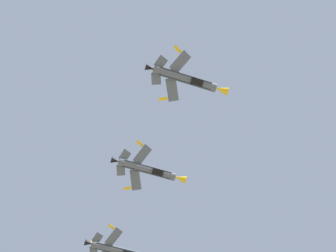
# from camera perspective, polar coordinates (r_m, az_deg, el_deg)

# --- Properties ---
(fighter_jet_lead) EXTENTS (14.42, 10.70, 5.51)m
(fighter_jet_lead) POSITION_cam_1_polar(r_m,az_deg,el_deg) (112.25, -5.70, -14.23)
(fighter_jet_lead) COLOR #4C5666
(fighter_jet_left_wing) EXTENTS (14.42, 10.61, 5.82)m
(fighter_jet_left_wing) POSITION_cam_1_polar(r_m,az_deg,el_deg) (100.54, -2.31, -5.11)
(fighter_jet_left_wing) COLOR #4C5666
(fighter_jet_right_wing) EXTENTS (14.42, 10.86, 5.27)m
(fighter_jet_right_wing) POSITION_cam_1_polar(r_m,az_deg,el_deg) (90.28, 2.15, 5.48)
(fighter_jet_right_wing) COLOR #4C5666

